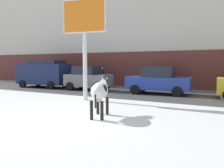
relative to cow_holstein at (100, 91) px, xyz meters
The scene contains 9 objects.
ground_plane 1.92m from the cow_holstein, 131.16° to the right, with size 120.00×120.00×0.00m, color white.
road_strip 7.26m from the cow_holstein, 98.61° to the left, with size 60.00×5.60×0.01m, color #423F3F.
building_facade 13.97m from the cow_holstein, 94.80° to the left, with size 44.00×6.10×13.00m.
cow_holstein is the anchor object (origin of this frame).
billboard 5.38m from the cow_holstein, 132.79° to the left, with size 2.51×0.66×5.56m.
car_navy_van 12.30m from the cow_holstein, 144.37° to the left, with size 4.72×2.36×2.32m.
car_grey_hatchback 9.09m from the cow_holstein, 127.19° to the left, with size 3.61×2.11×1.86m.
car_blue_sedan 7.59m from the cow_holstein, 90.13° to the left, with size 4.31×2.20×1.84m.
pedestrian_near_billboard 11.31m from the cow_holstein, 120.39° to the left, with size 0.36×0.24×1.73m.
Camera 1 is at (5.67, -6.35, 2.06)m, focal length 37.12 mm.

